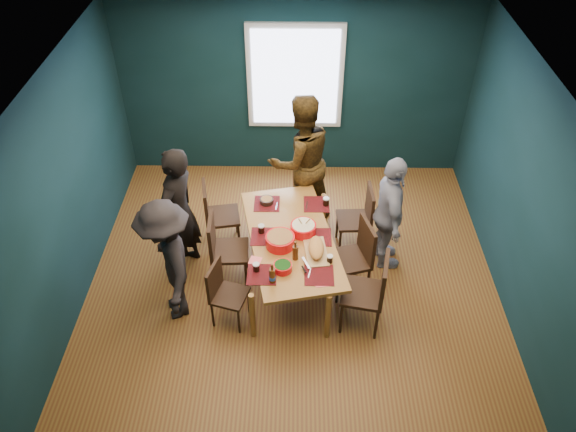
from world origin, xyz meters
name	(u,v)px	position (x,y,z in m)	size (l,w,h in m)	color
room	(294,182)	(0.00, 0.27, 1.37)	(5.01, 5.01, 2.71)	brown
dining_table	(291,241)	(-0.02, 0.07, 0.65)	(1.30, 2.03, 0.71)	#9C642F
chair_left_far	(215,211)	(-1.01, 0.72, 0.55)	(0.50, 0.50, 0.95)	black
chair_left_mid	(222,245)	(-0.85, 0.07, 0.56)	(0.46, 0.46, 0.97)	black
chair_left_near	(223,289)	(-0.78, -0.55, 0.48)	(0.46, 0.46, 0.82)	black
chair_right_far	(361,215)	(0.86, 0.69, 0.54)	(0.44, 0.44, 0.92)	black
chair_right_mid	(357,252)	(0.75, -0.04, 0.58)	(0.55, 0.55, 0.99)	black
chair_right_near	(372,288)	(0.87, -0.61, 0.59)	(0.54, 0.54, 1.01)	black
person_far_left	(178,212)	(-1.37, 0.31, 0.87)	(0.63, 0.42, 1.74)	black
person_back	(301,160)	(0.09, 1.33, 0.93)	(0.90, 0.70, 1.86)	black
person_right	(389,214)	(1.16, 0.42, 0.79)	(0.92, 0.38, 1.57)	white
person_near_left	(168,262)	(-1.36, -0.44, 0.79)	(1.02, 0.59, 1.59)	black
bowl_salad	(280,240)	(-0.15, -0.07, 0.79)	(0.34, 0.34, 0.14)	red
bowl_dumpling	(303,228)	(0.12, 0.15, 0.78)	(0.30, 0.30, 0.28)	red
bowl_herbs	(283,267)	(-0.11, -0.47, 0.76)	(0.20, 0.20, 0.09)	red
cutting_board	(316,249)	(0.26, -0.19, 0.77)	(0.32, 0.60, 0.13)	tan
small_bowl	(267,201)	(-0.34, 0.70, 0.75)	(0.17, 0.17, 0.07)	black
beer_bottle_a	(272,276)	(-0.22, -0.65, 0.81)	(0.07, 0.07, 0.26)	#49250D
beer_bottle_b	(295,252)	(0.03, -0.29, 0.81)	(0.07, 0.07, 0.26)	#49250D
cola_glass_a	(256,267)	(-0.40, -0.49, 0.77)	(0.08, 0.08, 0.10)	black
cola_glass_b	(330,259)	(0.41, -0.34, 0.77)	(0.07, 0.07, 0.10)	black
cola_glass_c	(326,201)	(0.40, 0.67, 0.78)	(0.08, 0.08, 0.11)	black
cola_glass_d	(261,229)	(-0.38, 0.14, 0.77)	(0.08, 0.08, 0.11)	black
napkin_a	(321,233)	(0.32, 0.14, 0.72)	(0.16, 0.16, 0.00)	#FF6B71
napkin_b	(255,261)	(-0.42, -0.33, 0.72)	(0.13, 0.13, 0.00)	#FF6B71
napkin_c	(322,282)	(0.31, -0.64, 0.72)	(0.15, 0.15, 0.00)	#FF6B71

